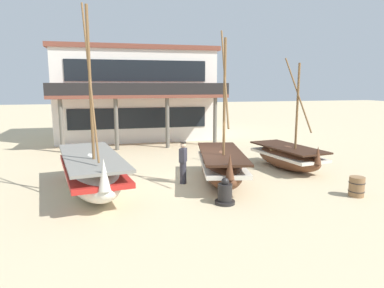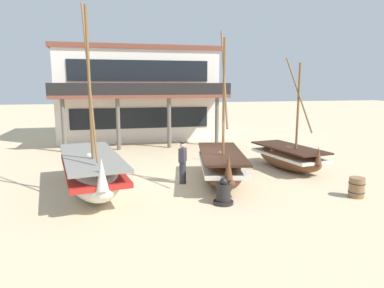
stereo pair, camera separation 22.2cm
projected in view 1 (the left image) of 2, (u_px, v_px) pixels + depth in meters
ground_plane at (198, 183)px, 13.78m from camera, size 120.00×120.00×0.00m
fishing_boat_near_left at (288, 156)px, 15.93m from camera, size 2.22×4.15×5.06m
fishing_boat_centre_large at (92, 172)px, 12.45m from camera, size 2.78×5.86×6.66m
fishing_boat_far_right at (222, 166)px, 13.67m from camera, size 2.50×4.84×5.95m
fisherman_by_hull at (183, 163)px, 13.52m from camera, size 0.38×0.42×1.68m
capstan_winch at (225, 194)px, 11.29m from camera, size 0.67×0.67×0.88m
wooden_barrel at (357, 187)px, 12.04m from camera, size 0.56×0.56×0.70m
harbor_building_main at (134, 93)px, 25.47m from camera, size 11.16×9.09×6.42m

